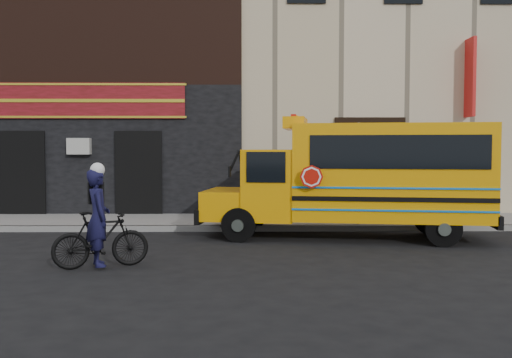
{
  "coord_description": "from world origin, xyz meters",
  "views": [
    {
      "loc": [
        0.21,
        -12.32,
        2.16
      ],
      "look_at": [
        0.4,
        1.85,
        1.42
      ],
      "focal_mm": 40.0,
      "sensor_mm": 36.0,
      "label": 1
    }
  ],
  "objects": [
    {
      "name": "cyclist",
      "position": [
        -2.51,
        -2.06,
        0.88
      ],
      "size": [
        0.65,
        0.76,
        1.76
      ],
      "primitive_type": "imported",
      "rotation": [
        0.0,
        0.0,
        1.99
      ],
      "color": "black",
      "rests_on": "ground"
    },
    {
      "name": "sidewalk",
      "position": [
        0.0,
        4.1,
        0.07
      ],
      "size": [
        40.0,
        3.0,
        0.15
      ],
      "primitive_type": "cube",
      "color": "slate",
      "rests_on": "ground"
    },
    {
      "name": "ground",
      "position": [
        0.0,
        0.0,
        0.0
      ],
      "size": [
        120.0,
        120.0,
        0.0
      ],
      "primitive_type": "plane",
      "color": "black",
      "rests_on": "ground"
    },
    {
      "name": "curb",
      "position": [
        0.0,
        2.6,
        0.07
      ],
      "size": [
        40.0,
        0.2,
        0.15
      ],
      "primitive_type": "cube",
      "color": "gray",
      "rests_on": "ground"
    },
    {
      "name": "sign_pole",
      "position": [
        3.15,
        2.83,
        1.59
      ],
      "size": [
        0.08,
        0.25,
        2.87
      ],
      "color": "#485149",
      "rests_on": "ground"
    },
    {
      "name": "bicycle",
      "position": [
        -2.48,
        -2.0,
        0.52
      ],
      "size": [
        1.78,
        1.06,
        1.03
      ],
      "primitive_type": "imported",
      "rotation": [
        0.0,
        0.0,
        1.93
      ],
      "color": "black",
      "rests_on": "ground"
    },
    {
      "name": "building",
      "position": [
        -0.04,
        10.45,
        6.13
      ],
      "size": [
        20.0,
        10.7,
        12.0
      ],
      "color": "#C3B192",
      "rests_on": "sidewalk"
    },
    {
      "name": "school_bus",
      "position": [
        2.93,
        1.38,
        1.51
      ],
      "size": [
        7.15,
        3.17,
        2.92
      ],
      "color": "black",
      "rests_on": "ground"
    }
  ]
}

